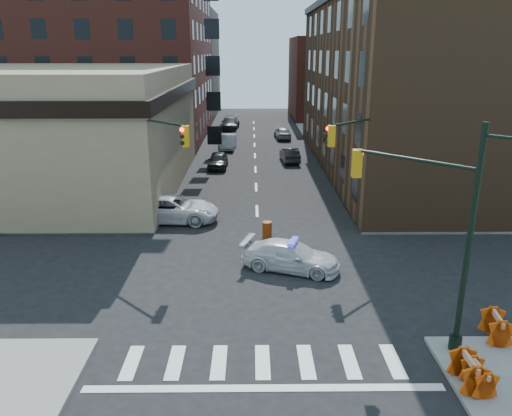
{
  "coord_description": "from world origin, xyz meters",
  "views": [
    {
      "loc": [
        -0.37,
        -21.51,
        10.27
      ],
      "look_at": [
        -0.12,
        3.76,
        2.2
      ],
      "focal_mm": 35.0,
      "sensor_mm": 36.0,
      "label": 1
    }
  ],
  "objects_px": {
    "parked_car_enear": "(290,155)",
    "pedestrian_a": "(138,216)",
    "parked_car_wfar": "(228,142)",
    "pedestrian_b": "(62,202)",
    "barrel_road": "(267,230)",
    "barricade_nw_a": "(151,211)",
    "pickup": "(172,209)",
    "barricade_se_a": "(496,327)",
    "parked_car_wnear": "(218,160)",
    "police_car": "(291,256)",
    "barrel_bank": "(184,213)"
  },
  "relations": [
    {
      "from": "pickup",
      "to": "barrel_bank",
      "type": "height_order",
      "value": "pickup"
    },
    {
      "from": "police_car",
      "to": "pickup",
      "type": "bearing_deg",
      "value": 62.47
    },
    {
      "from": "parked_car_wfar",
      "to": "police_car",
      "type": "bearing_deg",
      "value": -78.62
    },
    {
      "from": "police_car",
      "to": "barricade_se_a",
      "type": "xyz_separation_m",
      "value": [
        6.96,
        -6.49,
        -0.04
      ]
    },
    {
      "from": "barricade_nw_a",
      "to": "barrel_road",
      "type": "bearing_deg",
      "value": -22.08
    },
    {
      "from": "parked_car_wnear",
      "to": "pedestrian_a",
      "type": "bearing_deg",
      "value": -100.84
    },
    {
      "from": "parked_car_wnear",
      "to": "barrel_bank",
      "type": "distance_m",
      "value": 14.36
    },
    {
      "from": "parked_car_enear",
      "to": "pedestrian_a",
      "type": "xyz_separation_m",
      "value": [
        -10.26,
        -19.08,
        0.32
      ]
    },
    {
      "from": "barrel_road",
      "to": "barricade_se_a",
      "type": "height_order",
      "value": "barricade_se_a"
    },
    {
      "from": "parked_car_wnear",
      "to": "barrel_bank",
      "type": "height_order",
      "value": "parked_car_wnear"
    },
    {
      "from": "parked_car_wnear",
      "to": "parked_car_wfar",
      "type": "xyz_separation_m",
      "value": [
        0.49,
        9.02,
        0.05
      ]
    },
    {
      "from": "parked_car_enear",
      "to": "pedestrian_b",
      "type": "xyz_separation_m",
      "value": [
        -15.59,
        -16.55,
        0.4
      ]
    },
    {
      "from": "parked_car_wnear",
      "to": "police_car",
      "type": "bearing_deg",
      "value": -75.91
    },
    {
      "from": "pickup",
      "to": "parked_car_enear",
      "type": "bearing_deg",
      "value": -23.21
    },
    {
      "from": "barrel_road",
      "to": "barricade_nw_a",
      "type": "bearing_deg",
      "value": 157.64
    },
    {
      "from": "parked_car_enear",
      "to": "pedestrian_a",
      "type": "bearing_deg",
      "value": 56.97
    },
    {
      "from": "parked_car_wfar",
      "to": "parked_car_enear",
      "type": "distance_m",
      "value": 8.99
    },
    {
      "from": "parked_car_enear",
      "to": "pedestrian_b",
      "type": "relative_size",
      "value": 2.23
    },
    {
      "from": "police_car",
      "to": "barrel_road",
      "type": "xyz_separation_m",
      "value": [
        -1.02,
        4.28,
        -0.21
      ]
    },
    {
      "from": "pedestrian_b",
      "to": "barricade_nw_a",
      "type": "relative_size",
      "value": 1.38
    },
    {
      "from": "parked_car_wnear",
      "to": "parked_car_enear",
      "type": "distance_m",
      "value": 7.12
    },
    {
      "from": "pickup",
      "to": "parked_car_enear",
      "type": "distance_m",
      "value": 19.09
    },
    {
      "from": "barricade_se_a",
      "to": "parked_car_enear",
      "type": "bearing_deg",
      "value": 17.77
    },
    {
      "from": "pedestrian_a",
      "to": "barricade_se_a",
      "type": "distance_m",
      "value": 19.4
    },
    {
      "from": "pedestrian_b",
      "to": "barrel_road",
      "type": "bearing_deg",
      "value": -34.35
    },
    {
      "from": "police_car",
      "to": "barrel_road",
      "type": "height_order",
      "value": "police_car"
    },
    {
      "from": "parked_car_enear",
      "to": "police_car",
      "type": "bearing_deg",
      "value": 81.12
    },
    {
      "from": "barrel_road",
      "to": "parked_car_wfar",
      "type": "bearing_deg",
      "value": 97.32
    },
    {
      "from": "police_car",
      "to": "pedestrian_a",
      "type": "distance_m",
      "value": 9.99
    },
    {
      "from": "barrel_road",
      "to": "barricade_nw_a",
      "type": "distance_m",
      "value": 7.72
    },
    {
      "from": "barricade_se_a",
      "to": "barricade_nw_a",
      "type": "height_order",
      "value": "same"
    },
    {
      "from": "parked_car_wnear",
      "to": "pedestrian_a",
      "type": "distance_m",
      "value": 16.99
    },
    {
      "from": "barrel_road",
      "to": "barrel_bank",
      "type": "xyz_separation_m",
      "value": [
        -5.1,
        3.23,
        -0.03
      ]
    },
    {
      "from": "parked_car_wfar",
      "to": "pedestrian_b",
      "type": "relative_size",
      "value": 2.48
    },
    {
      "from": "pedestrian_a",
      "to": "parked_car_enear",
      "type": "bearing_deg",
      "value": 83.39
    },
    {
      "from": "parked_car_wfar",
      "to": "pickup",
      "type": "bearing_deg",
      "value": -92.65
    },
    {
      "from": "barrel_bank",
      "to": "parked_car_enear",
      "type": "bearing_deg",
      "value": 64.88
    },
    {
      "from": "pedestrian_b",
      "to": "parked_car_wfar",
      "type": "bearing_deg",
      "value": 48.61
    },
    {
      "from": "pickup",
      "to": "pedestrian_b",
      "type": "bearing_deg",
      "value": 89.5
    },
    {
      "from": "barrel_road",
      "to": "pedestrian_a",
      "type": "bearing_deg",
      "value": 172.88
    },
    {
      "from": "pickup",
      "to": "pedestrian_a",
      "type": "bearing_deg",
      "value": 144.28
    },
    {
      "from": "barricade_se_a",
      "to": "pedestrian_a",
      "type": "bearing_deg",
      "value": 61.06
    },
    {
      "from": "parked_car_wnear",
      "to": "parked_car_enear",
      "type": "relative_size",
      "value": 1.0
    },
    {
      "from": "pickup",
      "to": "parked_car_wfar",
      "type": "height_order",
      "value": "pickup"
    },
    {
      "from": "barrel_bank",
      "to": "barrel_road",
      "type": "bearing_deg",
      "value": -32.36
    },
    {
      "from": "parked_car_enear",
      "to": "barrel_bank",
      "type": "relative_size",
      "value": 4.67
    },
    {
      "from": "barrel_road",
      "to": "barricade_nw_a",
      "type": "height_order",
      "value": "barricade_nw_a"
    },
    {
      "from": "pickup",
      "to": "barricade_se_a",
      "type": "xyz_separation_m",
      "value": [
        13.81,
        -13.73,
        -0.15
      ]
    },
    {
      "from": "parked_car_wnear",
      "to": "parked_car_wfar",
      "type": "height_order",
      "value": "parked_car_wfar"
    },
    {
      "from": "barrel_bank",
      "to": "pickup",
      "type": "bearing_deg",
      "value": -160.13
    }
  ]
}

